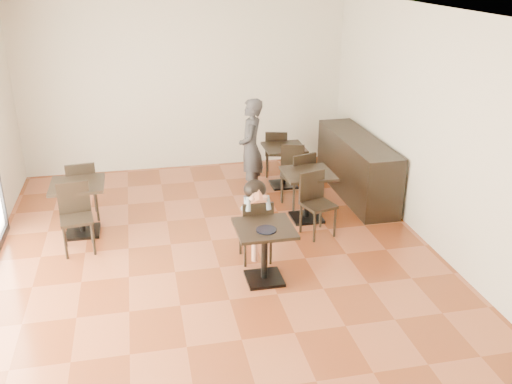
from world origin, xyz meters
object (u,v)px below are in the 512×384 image
object	(u,v)px
cafe_table_mid	(307,196)
chair_mid_b	(318,205)
chair_left_a	(82,189)
chair_back_b	(292,173)
chair_back_a	(276,152)
child_table	(264,254)
cafe_table_back	(284,166)
chair_mid_a	(298,178)
adult_patron	(251,148)
child_chair	(255,229)
cafe_table_left	(80,209)
chair_left_b	(77,220)
child	(255,221)

from	to	relation	value
cafe_table_mid	chair_mid_b	distance (m)	0.56
chair_left_a	chair_back_b	size ratio (longest dim) A/B	1.09
chair_back_a	child_table	bearing A→B (deg)	89.48
chair_left_a	cafe_table_back	bearing A→B (deg)	-176.35
cafe_table_mid	chair_mid_a	world-z (taller)	chair_mid_a
chair_back_b	chair_mid_b	bearing A→B (deg)	-74.27
chair_back_b	adult_patron	bearing A→B (deg)	174.58
child_chair	adult_patron	size ratio (longest dim) A/B	0.54
cafe_table_mid	adult_patron	bearing A→B (deg)	120.34
cafe_table_back	cafe_table_left	bearing A→B (deg)	-160.22
cafe_table_back	chair_left_b	distance (m)	3.80
child	cafe_table_mid	xyz separation A→B (m)	(1.04, 1.08, -0.18)
adult_patron	cafe_table_left	size ratio (longest dim) A/B	2.11
child	chair_left_a	xyz separation A→B (m)	(-2.33, 1.83, -0.09)
cafe_table_left	child_chair	bearing A→B (deg)	-28.89
child_chair	child	distance (m)	0.12
child_table	chair_back_a	distance (m)	3.74
child	chair_back_a	bearing A→B (deg)	71.14
adult_patron	chair_left_b	size ratio (longest dim) A/B	1.75
child_chair	adult_patron	world-z (taller)	adult_patron
child_table	chair_left_b	world-z (taller)	chair_left_b
child_table	chair_left_a	xyz separation A→B (m)	(-2.33, 2.38, 0.10)
child_chair	cafe_table_mid	distance (m)	1.50
adult_patron	chair_left_b	world-z (taller)	adult_patron
child_chair	cafe_table_left	bearing A→B (deg)	-28.89
cafe_table_mid	cafe_table_left	size ratio (longest dim) A/B	0.97
chair_mid_b	chair_left_a	world-z (taller)	chair_left_a
chair_left_a	chair_back_b	bearing A→B (deg)	174.43
child_table	cafe_table_left	distance (m)	2.96
child_chair	cafe_table_mid	bearing A→B (deg)	-134.01
child_chair	chair_left_a	bearing A→B (deg)	-38.24
chair_left_b	chair_back_a	distance (m)	4.08
chair_mid_b	chair_back_b	xyz separation A→B (m)	(-0.00, 1.42, -0.03)
chair_mid_b	chair_mid_a	bearing A→B (deg)	73.16
child	adult_patron	world-z (taller)	adult_patron
chair_back_b	chair_left_a	bearing A→B (deg)	-162.50
child_table	chair_mid_a	distance (m)	2.42
child_table	child	world-z (taller)	child
chair_back_a	child_chair	bearing A→B (deg)	86.76
cafe_table_back	chair_left_a	xyz separation A→B (m)	(-3.37, -0.66, 0.11)
cafe_table_back	chair_mid_a	world-z (taller)	chair_mid_a
chair_mid_a	chair_left_a	bearing A→B (deg)	-20.31
chair_left_b	adult_patron	bearing A→B (deg)	20.81
child_chair	chair_left_a	size ratio (longest dim) A/B	0.94
child_chair	adult_patron	bearing A→B (deg)	-100.07
cafe_table_left	chair_mid_b	distance (m)	3.45
cafe_table_mid	cafe_table_left	xyz separation A→B (m)	(-3.37, 0.20, 0.01)
chair_back_a	chair_back_b	xyz separation A→B (m)	(0.00, -1.10, 0.00)
chair_mid_b	chair_left_a	size ratio (longest dim) A/B	0.97
adult_patron	cafe_table_mid	size ratio (longest dim) A/B	2.16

